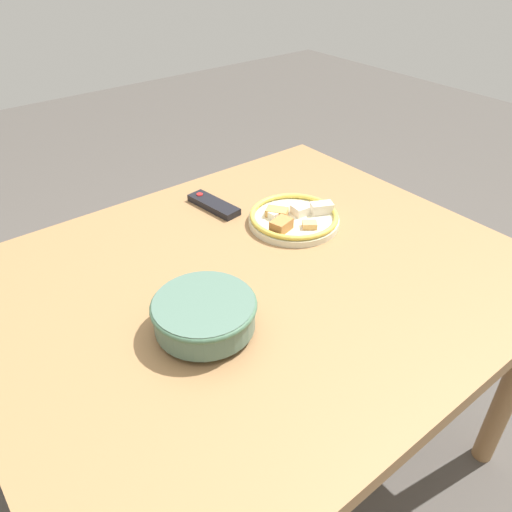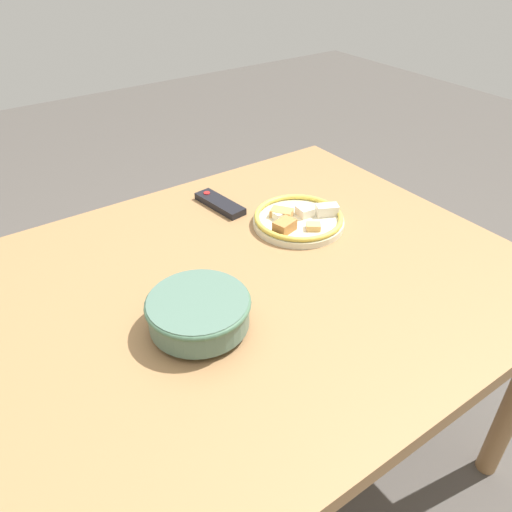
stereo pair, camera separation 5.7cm
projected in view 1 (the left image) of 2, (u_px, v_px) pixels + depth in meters
name	position (u px, v px, depth m)	size (l,w,h in m)	color
ground_plane	(256.00, 453.00, 1.61)	(8.00, 8.00, 0.00)	#4C4742
dining_table	(256.00, 299.00, 1.24)	(1.27, 1.05, 0.72)	olive
noodle_bowl	(204.00, 313.00, 1.01)	(0.22, 0.22, 0.08)	#4C6B5B
food_plate	(294.00, 218.00, 1.38)	(0.25, 0.25, 0.05)	beige
tv_remote	(214.00, 205.00, 1.46)	(0.08, 0.18, 0.02)	black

